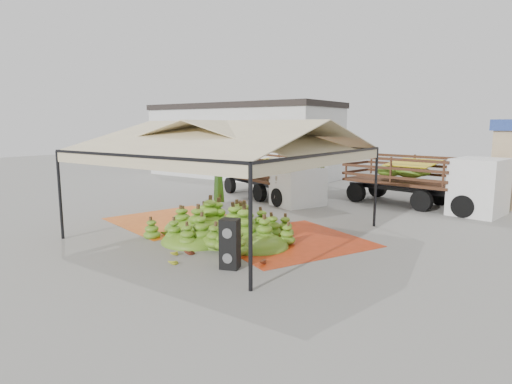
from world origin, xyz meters
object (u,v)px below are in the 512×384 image
Objects in this scene: truck_left at (273,172)px; truck_right at (427,176)px; banana_heap at (223,221)px; speaker_stack at (230,244)px; vendor at (278,191)px.

truck_left is 0.95× the size of truck_right.
truck_left is (-2.98, 7.59, 0.80)m from banana_heap.
speaker_stack reaches higher than banana_heap.
truck_left is at bearing 111.41° from banana_heap.
banana_heap is 0.81× the size of truck_left.
truck_left is at bearing 96.91° from speaker_stack.
truck_left reaches higher than banana_heap.
truck_right is (5.78, 3.88, 0.76)m from vendor.
vendor is 0.21× the size of truck_left.
truck_left is at bearing -152.98° from truck_right.
truck_right is at bearing -131.13° from vendor.
speaker_stack is at bearing -39.88° from truck_left.
speaker_stack is at bearing -46.58° from banana_heap.
vendor is (-1.62, 5.96, 0.14)m from banana_heap.
speaker_stack is 0.19× the size of truck_left.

